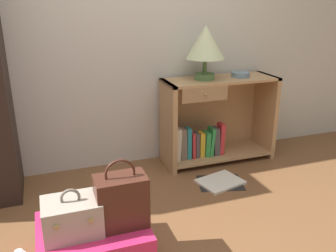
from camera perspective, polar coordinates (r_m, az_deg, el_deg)
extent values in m
cube|color=beige|center=(3.10, -8.34, 17.06)|extent=(6.40, 0.10, 2.60)
cube|color=tan|center=(3.12, -0.01, 0.02)|extent=(0.04, 0.37, 0.76)
cube|color=tan|center=(3.55, 14.91, 1.77)|extent=(0.04, 0.37, 0.76)
cube|color=tan|center=(3.21, 8.24, 7.23)|extent=(1.01, 0.37, 0.02)
cube|color=tan|center=(3.42, 7.68, -4.22)|extent=(0.93, 0.37, 0.02)
cube|color=tan|center=(3.46, 6.60, 1.84)|extent=(0.93, 0.01, 0.74)
cube|color=#9D7950|center=(2.98, 5.79, 4.97)|extent=(0.40, 0.02, 0.12)
sphere|color=#9E844C|center=(2.96, 5.92, 4.90)|extent=(0.02, 0.02, 0.02)
cube|color=beige|center=(3.18, 1.38, -2.85)|extent=(0.06, 0.12, 0.30)
cube|color=#726659|center=(3.20, 2.29, -2.81)|extent=(0.06, 0.09, 0.29)
cube|color=teal|center=(3.22, 3.17, -2.69)|extent=(0.04, 0.08, 0.28)
cube|color=red|center=(3.24, 3.84, -3.01)|extent=(0.03, 0.10, 0.23)
cube|color=#4C474C|center=(3.26, 4.46, -2.96)|extent=(0.04, 0.09, 0.23)
cube|color=gold|center=(3.28, 5.22, -2.87)|extent=(0.05, 0.08, 0.23)
cube|color=green|center=(3.30, 6.01, -2.75)|extent=(0.04, 0.11, 0.23)
cube|color=green|center=(3.31, 6.69, -2.39)|extent=(0.05, 0.12, 0.26)
cube|color=#4C474C|center=(3.33, 7.39, -2.32)|extent=(0.07, 0.11, 0.26)
cube|color=red|center=(3.35, 8.23, -1.95)|extent=(0.05, 0.10, 0.29)
cylinder|color=#4C7542|center=(3.14, 5.73, 7.74)|extent=(0.17, 0.17, 0.05)
cylinder|color=#4C7542|center=(3.12, 5.79, 9.34)|extent=(0.04, 0.04, 0.13)
cone|color=beige|center=(3.09, 5.91, 12.98)|extent=(0.33, 0.33, 0.27)
cylinder|color=slate|center=(3.29, 11.28, 7.94)|extent=(0.16, 0.16, 0.04)
cube|color=#DB2860|center=(2.20, -11.59, -17.39)|extent=(0.60, 0.49, 0.22)
cube|color=maroon|center=(2.20, -11.59, -17.39)|extent=(0.61, 0.50, 0.01)
cube|color=#A89E8E|center=(2.05, -14.79, -13.63)|extent=(0.30, 0.23, 0.20)
torus|color=slate|center=(1.99, -15.08, -10.83)|extent=(0.11, 0.02, 0.11)
cube|color=tan|center=(1.93, -17.08, -14.93)|extent=(0.02, 0.01, 0.02)
cube|color=tan|center=(1.94, -12.00, -14.31)|extent=(0.02, 0.01, 0.02)
cube|color=#472319|center=(2.04, -7.32, -11.63)|extent=(0.28, 0.17, 0.30)
torus|color=#472319|center=(1.96, -7.53, -7.41)|extent=(0.17, 0.01, 0.17)
cube|color=white|center=(3.01, 8.18, -8.64)|extent=(0.39, 0.34, 0.02)
cube|color=black|center=(3.02, 8.18, -8.77)|extent=(0.42, 0.36, 0.01)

